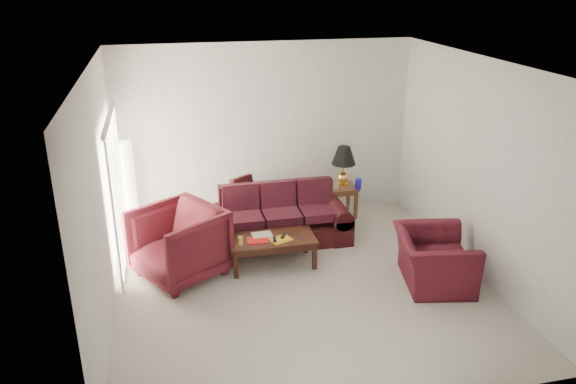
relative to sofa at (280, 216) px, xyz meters
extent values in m
plane|color=beige|center=(0.00, -1.37, -0.44)|extent=(5.00, 5.00, 0.00)
cube|color=silver|center=(-2.42, -0.07, 0.64)|extent=(0.10, 2.00, 2.16)
cube|color=black|center=(-0.49, 0.68, 0.25)|extent=(0.44, 0.38, 0.42)
cube|color=#B9B9BE|center=(1.09, 0.67, 0.19)|extent=(0.15, 0.06, 0.15)
cylinder|color=#191797|center=(1.49, 0.58, 0.20)|extent=(0.11, 0.11, 0.18)
cube|color=#B7B8BC|center=(1.11, 0.96, 0.19)|extent=(0.16, 0.18, 0.05)
imported|color=#461017|center=(-1.61, -0.73, 0.06)|extent=(1.52, 1.52, 1.01)
imported|color=#3F0E18|center=(1.78, -1.71, -0.08)|extent=(1.18, 1.29, 0.73)
cube|color=red|center=(-0.50, -0.77, 0.00)|extent=(0.30, 0.24, 0.02)
cube|color=beige|center=(-0.41, -0.61, 0.00)|extent=(0.30, 0.23, 0.02)
cube|color=gold|center=(-0.17, -0.81, 0.00)|extent=(0.36, 0.32, 0.02)
cube|color=black|center=(-0.27, -0.83, 0.02)|extent=(0.07, 0.16, 0.02)
cube|color=black|center=(-0.11, -0.73, 0.02)|extent=(0.13, 0.18, 0.02)
cylinder|color=gold|center=(-0.76, -0.82, 0.06)|extent=(0.08, 0.08, 0.12)
camera|label=1|loc=(-1.70, -7.89, 3.59)|focal=35.00mm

